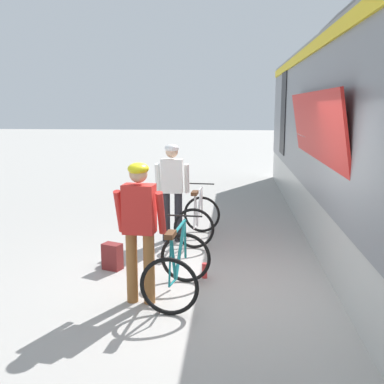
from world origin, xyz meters
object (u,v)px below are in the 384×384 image
(cyclist_far_in_red, at_px, (140,221))
(bicycle_far_teal, at_px, (178,268))
(cyclist_near_in_white, at_px, (172,184))
(water_bottle_near_the_bikes, at_px, (205,271))
(backpack_on_platform, at_px, (112,256))
(bicycle_near_white, at_px, (198,219))

(cyclist_far_in_red, xyz_separation_m, bicycle_far_teal, (0.44, 0.18, -0.65))
(bicycle_far_teal, bearing_deg, cyclist_near_in_white, 99.33)
(bicycle_far_teal, height_order, water_bottle_near_the_bikes, bicycle_far_teal)
(cyclist_near_in_white, relative_size, backpack_on_platform, 4.40)
(water_bottle_near_the_bikes, bearing_deg, cyclist_near_in_white, 111.82)
(cyclist_near_in_white, bearing_deg, bicycle_near_white, 12.44)
(bicycle_near_white, xyz_separation_m, water_bottle_near_the_bikes, (0.24, -1.84, -0.29))
(backpack_on_platform, bearing_deg, water_bottle_near_the_bikes, 12.02)
(bicycle_near_white, relative_size, water_bottle_near_the_bikes, 5.12)
(bicycle_near_white, bearing_deg, backpack_on_platform, -125.61)
(bicycle_near_white, height_order, water_bottle_near_the_bikes, bicycle_near_white)
(cyclist_near_in_white, distance_m, backpack_on_platform, 1.88)
(cyclist_far_in_red, distance_m, backpack_on_platform, 1.54)
(cyclist_far_in_red, xyz_separation_m, backpack_on_platform, (-0.66, 1.09, -0.85))
(cyclist_far_in_red, height_order, bicycle_far_teal, cyclist_far_in_red)
(cyclist_near_in_white, xyz_separation_m, backpack_on_platform, (-0.70, -1.52, -0.85))
(water_bottle_near_the_bikes, bearing_deg, backpack_on_platform, 171.11)
(bicycle_far_teal, height_order, backpack_on_platform, bicycle_far_teal)
(cyclist_far_in_red, relative_size, bicycle_far_teal, 1.57)
(bicycle_near_white, bearing_deg, water_bottle_near_the_bikes, -82.61)
(cyclist_near_in_white, xyz_separation_m, water_bottle_near_the_bikes, (0.70, -1.74, -0.95))
(cyclist_near_in_white, height_order, backpack_on_platform, cyclist_near_in_white)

